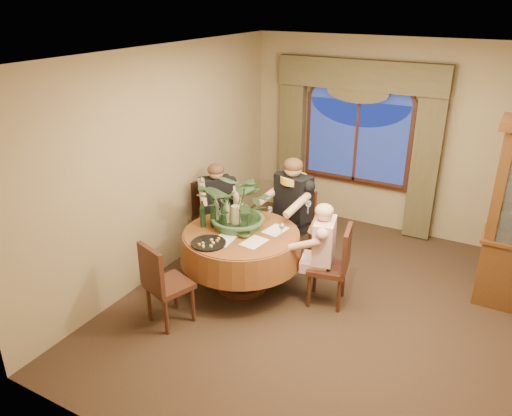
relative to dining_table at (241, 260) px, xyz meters
The scene contains 32 objects.
floor 1.19m from the dining_table, ahead, with size 5.00×5.00×0.00m, color black.
wall_back 2.98m from the dining_table, 66.28° to the left, with size 4.50×4.50×0.00m, color #897552.
ceiling 2.67m from the dining_table, ahead, with size 5.00×5.00×0.00m, color white.
window 2.71m from the dining_table, 78.10° to the left, with size 1.62×0.10×1.32m, color navy, non-canonical shape.
arched_transom 3.06m from the dining_table, 78.10° to the left, with size 1.60×0.06×0.44m, color navy, non-canonical shape.
drapery_left 2.62m from the dining_table, 101.69° to the left, with size 0.38×0.14×2.32m, color #413A22.
drapery_right 3.00m from the dining_table, 57.50° to the left, with size 0.38×0.14×2.32m, color #413A22.
swag_valance 3.12m from the dining_table, 77.71° to the left, with size 2.45×0.16×0.42m, color #413A22, non-canonical shape.
dining_table is the anchor object (origin of this frame).
chair_right 1.04m from the dining_table, 11.62° to the left, with size 0.42×0.42×0.96m, color black.
chair_back_right 0.99m from the dining_table, 76.37° to the left, with size 0.42×0.42×0.96m, color black.
chair_back 1.07m from the dining_table, 144.36° to the left, with size 0.42×0.42×0.96m, color black.
chair_front_left 1.02m from the dining_table, 108.84° to the right, with size 0.42×0.42×0.96m, color black.
person_pink 1.01m from the dining_table, 13.44° to the left, with size 0.44×0.40×1.22m, color #D1A4A3, non-canonical shape.
person_back 1.04m from the dining_table, 140.02° to the left, with size 0.46×0.42×1.29m, color black, non-canonical shape.
person_scarf 0.99m from the dining_table, 74.05° to the left, with size 0.52×0.48×1.46m, color black, non-canonical shape.
stoneware_vase 0.54m from the dining_table, 142.64° to the left, with size 0.14×0.14×0.26m, color tan, non-canonical shape.
centerpiece_plant 1.01m from the dining_table, 116.79° to the left, with size 0.98×1.09×0.85m, color #395933.
olive_bowl 0.42m from the dining_table, 43.74° to the right, with size 0.14×0.14×0.05m, color #3F5029.
cheese_platter 0.61m from the dining_table, 110.20° to the right, with size 0.39×0.39×0.02m, color black.
wine_bottle_0 0.58m from the dining_table, 169.52° to the right, with size 0.07×0.07×0.33m, color black.
wine_bottle_1 0.59m from the dining_table, 163.83° to the left, with size 0.07×0.07×0.33m, color tan.
wine_bottle_2 0.65m from the dining_table, behind, with size 0.07×0.07×0.33m, color black.
wine_bottle_3 0.68m from the dining_table, 146.05° to the left, with size 0.07×0.07×0.33m, color black.
wine_bottle_4 0.68m from the dining_table, 167.99° to the left, with size 0.07×0.07×0.33m, color tan.
wine_bottle_5 0.73m from the dining_table, 169.49° to the right, with size 0.07×0.07×0.33m, color black.
tasting_paper_0 0.49m from the dining_table, 31.02° to the right, with size 0.21×0.30×0.00m, color white.
tasting_paper_1 0.56m from the dining_table, 35.17° to the left, with size 0.21×0.30×0.00m, color white.
tasting_paper_2 0.48m from the dining_table, 102.76° to the right, with size 0.21×0.30×0.00m, color white.
wine_glass_person_pink 0.67m from the dining_table, 13.44° to the left, with size 0.07×0.07×0.18m, color silver, non-canonical shape.
wine_glass_person_back 0.67m from the dining_table, 140.02° to the left, with size 0.07×0.07×0.18m, color silver, non-canonical shape.
wine_glass_person_scarf 0.67m from the dining_table, 74.05° to the left, with size 0.07×0.07×0.18m, color silver, non-canonical shape.
Camera 1 is at (1.58, -4.57, 3.34)m, focal length 35.00 mm.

